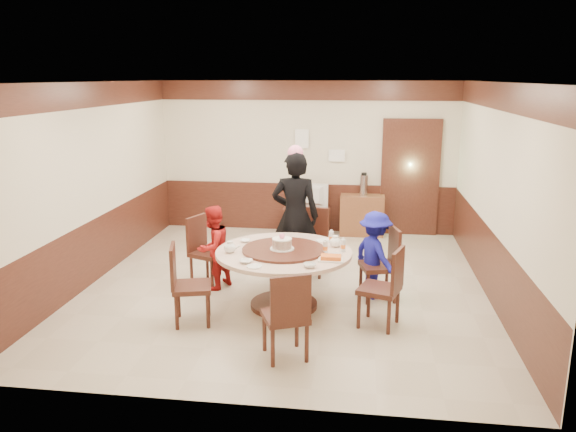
# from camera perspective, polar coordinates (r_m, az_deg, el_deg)

# --- Properties ---
(room) EXTENTS (6.00, 6.04, 2.84)m
(room) POSITION_cam_1_polar(r_m,az_deg,el_deg) (7.69, -0.18, 0.52)
(room) COLOR #BFB199
(room) RESTS_ON ground
(banquet_table) EXTENTS (1.71, 1.71, 0.78)m
(banquet_table) POSITION_cam_1_polar(r_m,az_deg,el_deg) (7.11, -0.43, -5.21)
(banquet_table) COLOR #3E1C13
(banquet_table) RESTS_ON ground
(chair_0) EXTENTS (0.55, 0.54, 0.97)m
(chair_0) POSITION_cam_1_polar(r_m,az_deg,el_deg) (7.53, 9.28, -6.12)
(chair_0) COLOR #3E1C13
(chair_0) RESTS_ON ground
(chair_1) EXTENTS (0.51, 0.52, 0.97)m
(chair_1) POSITION_cam_1_polar(r_m,az_deg,el_deg) (8.38, 2.39, -3.85)
(chair_1) COLOR #3E1C13
(chair_1) RESTS_ON ground
(chair_2) EXTENTS (0.58, 0.57, 0.97)m
(chair_2) POSITION_cam_1_polar(r_m,az_deg,el_deg) (8.05, -8.13, -4.74)
(chair_2) COLOR #3E1C13
(chair_2) RESTS_ON ground
(chair_3) EXTENTS (0.54, 0.54, 0.97)m
(chair_3) POSITION_cam_1_polar(r_m,az_deg,el_deg) (6.84, -9.87, -8.27)
(chair_3) COLOR #3E1C13
(chair_3) RESTS_ON ground
(chair_4) EXTENTS (0.58, 0.58, 0.97)m
(chair_4) POSITION_cam_1_polar(r_m,az_deg,el_deg) (5.95, -0.23, -11.55)
(chair_4) COLOR #3E1C13
(chair_4) RESTS_ON ground
(chair_5) EXTENTS (0.57, 0.56, 0.97)m
(chair_5) POSITION_cam_1_polar(r_m,az_deg,el_deg) (6.75, 9.39, -8.56)
(chair_5) COLOR #3E1C13
(chair_5) RESTS_ON ground
(person_standing) EXTENTS (0.68, 0.44, 1.86)m
(person_standing) POSITION_cam_1_polar(r_m,az_deg,el_deg) (8.02, 0.74, -0.01)
(person_standing) COLOR black
(person_standing) RESTS_ON ground
(person_red) EXTENTS (0.64, 0.70, 1.17)m
(person_red) POSITION_cam_1_polar(r_m,az_deg,el_deg) (7.78, -7.62, -3.20)
(person_red) COLOR #B11817
(person_red) RESTS_ON ground
(person_blue) EXTENTS (0.80, 0.87, 1.17)m
(person_blue) POSITION_cam_1_polar(r_m,az_deg,el_deg) (7.49, 8.83, -3.94)
(person_blue) COLOR #161792
(person_blue) RESTS_ON ground
(birthday_cake) EXTENTS (0.30, 0.30, 0.20)m
(birthday_cake) POSITION_cam_1_polar(r_m,az_deg,el_deg) (6.99, -0.61, -2.82)
(birthday_cake) COLOR white
(birthday_cake) RESTS_ON banquet_table
(teapot_left) EXTENTS (0.17, 0.15, 0.13)m
(teapot_left) POSITION_cam_1_polar(r_m,az_deg,el_deg) (6.99, -5.91, -3.24)
(teapot_left) COLOR white
(teapot_left) RESTS_ON banquet_table
(teapot_right) EXTENTS (0.17, 0.15, 0.13)m
(teapot_right) POSITION_cam_1_polar(r_m,az_deg,el_deg) (7.21, 4.82, -2.67)
(teapot_right) COLOR white
(teapot_right) RESTS_ON banquet_table
(bowl_0) EXTENTS (0.13, 0.13, 0.03)m
(bowl_0) POSITION_cam_1_polar(r_m,az_deg,el_deg) (7.42, -4.34, -2.52)
(bowl_0) COLOR white
(bowl_0) RESTS_ON banquet_table
(bowl_1) EXTENTS (0.15, 0.15, 0.05)m
(bowl_1) POSITION_cam_1_polar(r_m,az_deg,el_deg) (6.44, 2.22, -5.04)
(bowl_1) COLOR white
(bowl_1) RESTS_ON banquet_table
(bowl_2) EXTENTS (0.15, 0.15, 0.04)m
(bowl_2) POSITION_cam_1_polar(r_m,az_deg,el_deg) (6.60, -4.29, -4.61)
(bowl_2) COLOR white
(bowl_2) RESTS_ON banquet_table
(bowl_3) EXTENTS (0.14, 0.14, 0.04)m
(bowl_3) POSITION_cam_1_polar(r_m,az_deg,el_deg) (6.81, 4.96, -4.02)
(bowl_3) COLOR white
(bowl_3) RESTS_ON banquet_table
(saucer_near) EXTENTS (0.18, 0.18, 0.01)m
(saucer_near) POSITION_cam_1_polar(r_m,az_deg,el_deg) (6.47, -3.44, -5.12)
(saucer_near) COLOR white
(saucer_near) RESTS_ON banquet_table
(saucer_far) EXTENTS (0.18, 0.18, 0.01)m
(saucer_far) POSITION_cam_1_polar(r_m,az_deg,el_deg) (7.47, 3.53, -2.49)
(saucer_far) COLOR white
(saucer_far) RESTS_ON banquet_table
(shrimp_platter) EXTENTS (0.30, 0.20, 0.06)m
(shrimp_platter) POSITION_cam_1_polar(r_m,az_deg,el_deg) (6.68, 4.39, -4.30)
(shrimp_platter) COLOR white
(shrimp_platter) RESTS_ON banquet_table
(bottle_0) EXTENTS (0.06, 0.06, 0.16)m
(bottle_0) POSITION_cam_1_polar(r_m,az_deg,el_deg) (6.92, 3.81, -3.19)
(bottle_0) COLOR silver
(bottle_0) RESTS_ON banquet_table
(bottle_1) EXTENTS (0.06, 0.06, 0.16)m
(bottle_1) POSITION_cam_1_polar(r_m,az_deg,el_deg) (7.00, 5.62, -3.02)
(bottle_1) COLOR silver
(bottle_1) RESTS_ON banquet_table
(bottle_2) EXTENTS (0.06, 0.06, 0.16)m
(bottle_2) POSITION_cam_1_polar(r_m,az_deg,el_deg) (7.35, 4.42, -2.17)
(bottle_2) COLOR silver
(bottle_2) RESTS_ON banquet_table
(tv_stand) EXTENTS (0.85, 0.45, 0.50)m
(tv_stand) POSITION_cam_1_polar(r_m,az_deg,el_deg) (10.53, 1.91, -0.43)
(tv_stand) COLOR #3E1C13
(tv_stand) RESTS_ON ground
(television) EXTENTS (0.77, 0.17, 0.44)m
(television) POSITION_cam_1_polar(r_m,az_deg,el_deg) (10.42, 1.93, 2.08)
(television) COLOR gray
(television) RESTS_ON tv_stand
(side_cabinet) EXTENTS (0.80, 0.40, 0.75)m
(side_cabinet) POSITION_cam_1_polar(r_m,az_deg,el_deg) (10.48, 7.52, 0.09)
(side_cabinet) COLOR brown
(side_cabinet) RESTS_ON ground
(thermos) EXTENTS (0.15, 0.15, 0.38)m
(thermos) POSITION_cam_1_polar(r_m,az_deg,el_deg) (10.36, 7.70, 3.12)
(thermos) COLOR silver
(thermos) RESTS_ON side_cabinet
(notice_left) EXTENTS (0.25, 0.00, 0.35)m
(notice_left) POSITION_cam_1_polar(r_m,az_deg,el_deg) (10.47, 1.41, 7.85)
(notice_left) COLOR white
(notice_left) RESTS_ON room
(notice_right) EXTENTS (0.30, 0.00, 0.22)m
(notice_right) POSITION_cam_1_polar(r_m,az_deg,el_deg) (10.46, 4.97, 6.13)
(notice_right) COLOR white
(notice_right) RESTS_ON room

